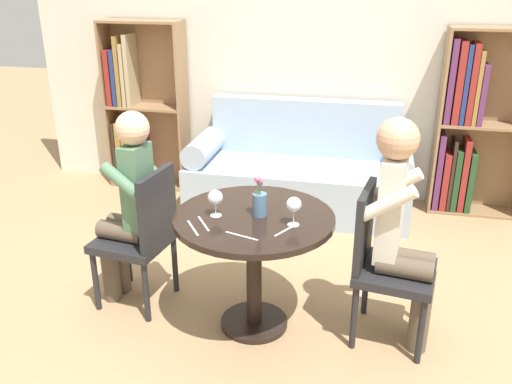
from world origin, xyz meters
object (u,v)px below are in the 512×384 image
at_px(bookshelf_right, 470,128).
at_px(chair_right, 383,259).
at_px(couch, 299,174).
at_px(bookshelf_left, 138,112).
at_px(person_left, 128,205).
at_px(person_right, 402,228).
at_px(chair_left, 143,233).
at_px(wine_glass_right, 294,205).
at_px(flower_vase, 260,199).
at_px(wine_glass_left, 215,198).

xyz_separation_m(bookshelf_right, chair_right, (-0.68, -1.98, -0.25)).
height_order(couch, bookshelf_left, bookshelf_left).
xyz_separation_m(bookshelf_left, chair_right, (2.32, -1.99, -0.22)).
bearing_deg(person_left, bookshelf_right, 139.42).
xyz_separation_m(bookshelf_left, person_right, (2.41, -2.01, -0.01)).
relative_size(bookshelf_left, chair_left, 1.74).
distance_m(bookshelf_left, wine_glass_right, 2.82).
bearing_deg(wine_glass_right, person_left, 170.12).
height_order(chair_right, flower_vase, flower_vase).
height_order(chair_right, person_right, person_right).
relative_size(chair_right, wine_glass_right, 5.62).
distance_m(chair_left, person_left, 0.19).
distance_m(bookshelf_left, chair_right, 3.07).
distance_m(person_right, wine_glass_left, 1.02).
relative_size(chair_right, flower_vase, 3.75).
height_order(bookshelf_left, person_right, bookshelf_left).
bearing_deg(person_left, wine_glass_right, 88.02).
bearing_deg(person_right, bookshelf_right, -8.20).
bearing_deg(flower_vase, bookshelf_right, 56.25).
xyz_separation_m(person_right, flower_vase, (-0.77, -0.04, 0.11)).
height_order(bookshelf_left, wine_glass_right, bookshelf_left).
distance_m(chair_right, person_left, 1.53).
bearing_deg(person_right, chair_left, 97.08).
distance_m(couch, chair_left, 1.86).
height_order(bookshelf_left, bookshelf_right, same).
xyz_separation_m(couch, wine_glass_right, (0.23, -1.87, 0.52)).
relative_size(bookshelf_right, wine_glass_left, 10.32).
height_order(person_left, wine_glass_left, person_left).
bearing_deg(flower_vase, wine_glass_right, -22.00).
bearing_deg(wine_glass_left, bookshelf_right, 52.73).
height_order(person_left, wine_glass_right, person_left).
relative_size(person_left, wine_glass_left, 8.21).
bearing_deg(chair_left, chair_right, 97.32).
bearing_deg(person_right, couch, 33.03).
height_order(person_right, wine_glass_right, person_right).
xyz_separation_m(wine_glass_right, flower_vase, (-0.20, 0.08, -0.02)).
bearing_deg(couch, flower_vase, -89.08).
height_order(bookshelf_right, chair_left, bookshelf_right).
bearing_deg(person_right, wine_glass_left, 104.16).
xyz_separation_m(couch, bookshelf_left, (-1.61, 0.26, 0.41)).
height_order(person_right, flower_vase, person_right).
height_order(wine_glass_right, flower_vase, flower_vase).
height_order(chair_right, person_left, person_left).
bearing_deg(chair_left, flower_vase, 91.90).
bearing_deg(bookshelf_right, flower_vase, -123.75).
distance_m(couch, flower_vase, 1.86).
distance_m(couch, bookshelf_right, 1.49).
bearing_deg(flower_vase, chair_right, 5.29).
bearing_deg(couch, person_left, -115.48).
distance_m(bookshelf_right, chair_left, 2.90).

